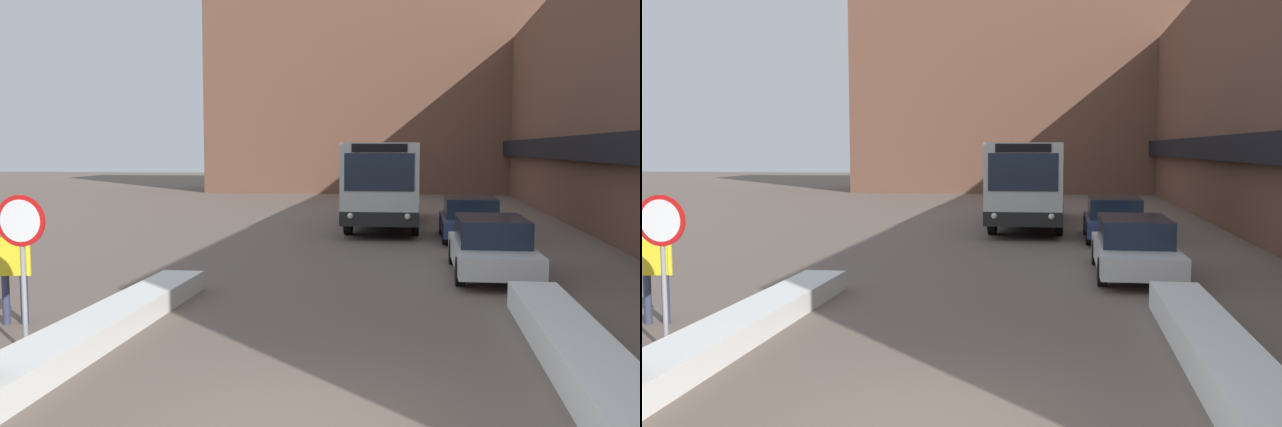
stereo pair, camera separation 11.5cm
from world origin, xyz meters
TOP-DOWN VIEW (x-y plane):
  - building_row_right at (9.98, 24.00)m, footprint 5.50×60.00m
  - building_backdrop_far at (0.00, 44.18)m, footprint 26.00×8.00m
  - snow_bank_left at (-3.60, 2.01)m, footprint 0.90×10.86m
  - snow_bank_right at (3.60, 0.65)m, footprint 0.90×11.75m
  - city_bus at (0.21, 20.82)m, footprint 2.62×10.21m
  - parked_car_front at (3.20, 10.07)m, footprint 1.86×4.85m
  - parked_car_middle at (3.20, 16.72)m, footprint 1.92×4.33m
  - stop_sign at (-4.35, 2.35)m, footprint 0.76×0.08m
  - pedestrian at (-5.48, 4.00)m, footprint 0.56×0.31m

SIDE VIEW (x-z plane):
  - snow_bank_left at x=-3.60m, z-range 0.00..0.39m
  - snow_bank_right at x=3.60m, z-range 0.00..0.50m
  - parked_car_front at x=3.20m, z-range 0.01..1.39m
  - parked_car_middle at x=3.20m, z-range 0.01..1.42m
  - pedestrian at x=-5.48m, z-range 0.18..1.93m
  - stop_sign at x=-4.35m, z-range 0.53..2.90m
  - city_bus at x=0.21m, z-range 0.16..3.39m
  - building_row_right at x=9.98m, z-range -0.02..10.10m
  - building_backdrop_far at x=0.00m, z-range 0.00..17.22m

